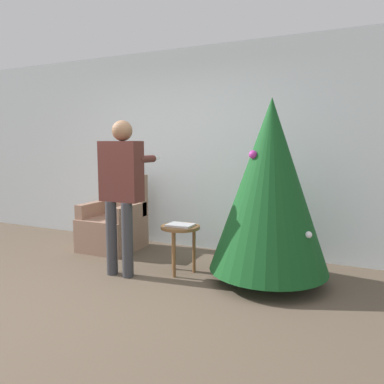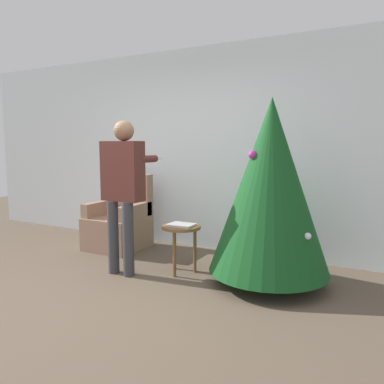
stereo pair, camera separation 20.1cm
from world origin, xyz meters
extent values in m
plane|color=brown|center=(0.00, 0.00, 0.00)|extent=(14.00, 14.00, 0.00)
cube|color=silver|center=(0.00, 2.23, 1.35)|extent=(8.00, 0.06, 2.70)
cylinder|color=brown|center=(1.31, 1.29, 0.07)|extent=(0.10, 0.10, 0.14)
cone|color=#144C1E|center=(1.31, 1.29, 1.01)|extent=(1.21, 1.21, 1.74)
sphere|color=#2856B2|center=(1.06, 1.64, 0.65)|extent=(0.06, 0.06, 0.06)
sphere|color=white|center=(1.73, 1.10, 0.59)|extent=(0.07, 0.07, 0.07)
sphere|color=#B23399|center=(1.17, 1.13, 1.32)|extent=(0.08, 0.08, 0.08)
sphere|color=#2856B2|center=(0.82, 1.36, 0.48)|extent=(0.06, 0.06, 0.06)
cube|color=#93705B|center=(-0.91, 1.61, 0.22)|extent=(0.71, 0.72, 0.44)
cube|color=#93705B|center=(-0.91, 1.90, 0.72)|extent=(0.71, 0.14, 0.57)
cube|color=#93705B|center=(-1.20, 1.61, 0.54)|extent=(0.12, 0.65, 0.19)
cube|color=#93705B|center=(-0.61, 1.61, 0.54)|extent=(0.12, 0.65, 0.19)
cylinder|color=#38383D|center=(-0.30, 0.80, 0.41)|extent=(0.12, 0.12, 0.81)
cylinder|color=#38383D|center=(-0.09, 0.80, 0.41)|extent=(0.12, 0.12, 0.81)
cube|color=#562823|center=(-0.20, 0.86, 1.13)|extent=(0.46, 0.20, 0.64)
sphere|color=#936B4C|center=(-0.20, 0.90, 1.57)|extent=(0.22, 0.22, 0.22)
cylinder|color=#562823|center=(-0.39, 1.05, 1.26)|extent=(0.08, 0.30, 0.08)
cylinder|color=#562823|center=(0.00, 1.05, 1.26)|extent=(0.08, 0.30, 0.08)
cube|color=white|center=(0.00, 1.24, 1.26)|extent=(0.04, 0.14, 0.04)
cylinder|color=brown|center=(0.36, 1.16, 0.52)|extent=(0.43, 0.43, 0.03)
cylinder|color=brown|center=(0.36, 1.01, 0.25)|extent=(0.04, 0.04, 0.50)
cylinder|color=brown|center=(0.49, 1.23, 0.25)|extent=(0.04, 0.04, 0.50)
cylinder|color=brown|center=(0.23, 1.23, 0.25)|extent=(0.04, 0.04, 0.50)
cube|color=silver|center=(0.36, 1.16, 0.54)|extent=(0.28, 0.22, 0.02)
camera|label=1|loc=(2.18, -2.44, 1.42)|focal=35.00mm
camera|label=2|loc=(2.36, -2.35, 1.42)|focal=35.00mm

